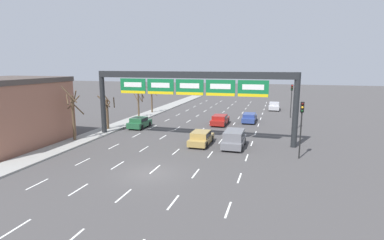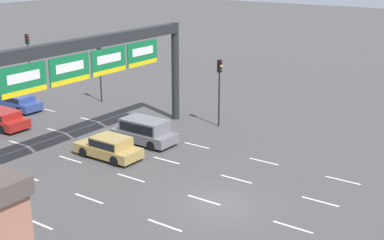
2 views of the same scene
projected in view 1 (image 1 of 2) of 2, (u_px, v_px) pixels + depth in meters
ground_plane at (150, 174)px, 22.52m from camera, size 220.00×220.00×0.00m
sidewalk_left at (28, 160)px, 25.60m from camera, size 2.80×110.00×0.15m
lane_dashes at (197, 134)px, 35.26m from camera, size 13.32×67.00×0.01m
sign_gantry at (190, 86)px, 31.62m from camera, size 21.97×0.70×7.36m
building_near at (2, 112)px, 29.67m from camera, size 8.59×11.44×6.79m
car_red at (220, 119)px, 40.73m from camera, size 1.94×4.57×1.34m
car_silver at (274, 106)px, 53.82m from camera, size 1.85×4.15×1.42m
car_gold at (201, 137)px, 30.59m from camera, size 1.85×4.38×1.40m
suv_grey at (234, 138)px, 29.61m from camera, size 1.97×4.37×1.68m
car_green at (139, 122)px, 38.69m from camera, size 1.87×3.91×1.38m
car_blue at (249, 117)px, 42.58m from camera, size 1.81×4.64×1.26m
traffic_light_near_gantry at (292, 94)px, 45.52m from camera, size 0.30×0.35×5.09m
traffic_light_mid_block at (295, 104)px, 36.86m from camera, size 0.30×0.35×4.66m
traffic_light_far_end at (302, 119)px, 25.51m from camera, size 0.30×0.35×4.98m
tree_bare_closest at (73, 113)px, 31.47m from camera, size 1.92×1.91×5.79m
tree_bare_second at (139, 102)px, 45.57m from camera, size 1.55×1.64×4.81m
tree_bare_third at (152, 96)px, 49.88m from camera, size 1.89×1.43×5.15m
tree_bare_furthest at (107, 110)px, 37.04m from camera, size 2.02×2.17×4.68m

